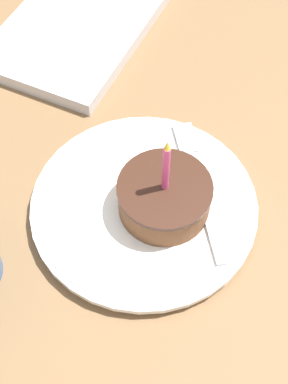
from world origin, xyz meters
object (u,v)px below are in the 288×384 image
at_px(plate, 144,206).
at_px(cake_slice, 164,197).
at_px(fork, 197,179).
at_px(marble_board, 83,19).

height_order(plate, cake_slice, cake_slice).
distance_m(fork, marble_board, 0.34).
distance_m(cake_slice, marble_board, 0.36).
height_order(plate, marble_board, same).
height_order(plate, fork, fork).
bearing_deg(marble_board, fork, -127.93).
bearing_deg(plate, fork, -38.99).
xyz_separation_m(cake_slice, fork, (0.05, -0.02, -0.02)).
xyz_separation_m(plate, fork, (0.05, -0.04, 0.01)).
height_order(cake_slice, marble_board, cake_slice).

